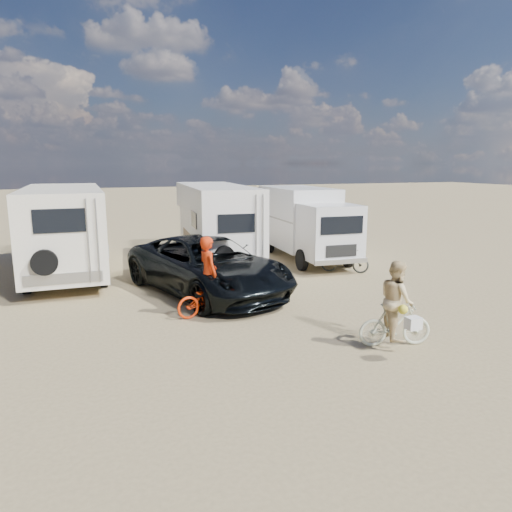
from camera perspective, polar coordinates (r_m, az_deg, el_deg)
name	(u,v)px	position (r m, az deg, el deg)	size (l,w,h in m)	color
ground	(277,320)	(11.94, 2.61, -7.69)	(140.00, 140.00, 0.00)	#9D875D
rv_main	(216,226)	(17.89, -4.86, 3.61)	(2.11, 6.80, 3.05)	white
rv_left	(65,232)	(17.59, -22.08, 2.68)	(2.45, 7.15, 3.04)	silver
box_truck	(306,224)	(19.16, 6.08, 3.81)	(2.11, 6.10, 2.87)	silver
dark_suv	(208,266)	(14.18, -5.85, -1.17)	(2.81, 6.09, 1.69)	black
bike_man	(209,298)	(12.21, -5.72, -5.09)	(0.60, 1.72, 0.90)	red
bike_woman	(395,325)	(10.59, 16.42, -7.93)	(0.44, 1.57, 0.95)	beige
rider_man	(208,280)	(12.09, -5.76, -2.87)	(0.68, 0.45, 1.88)	red
rider_woman	(396,308)	(10.48, 16.53, -6.03)	(0.82, 0.64, 1.68)	#D7BC85
bike_parked	(345,260)	(17.21, 10.65, -0.49)	(0.59, 1.70, 0.89)	#262926
cooler	(254,284)	(14.46, -0.22, -3.42)	(0.54, 0.40, 0.44)	#254F81
crate	(267,274)	(15.83, 1.38, -2.23)	(0.49, 0.49, 0.39)	#9A8057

